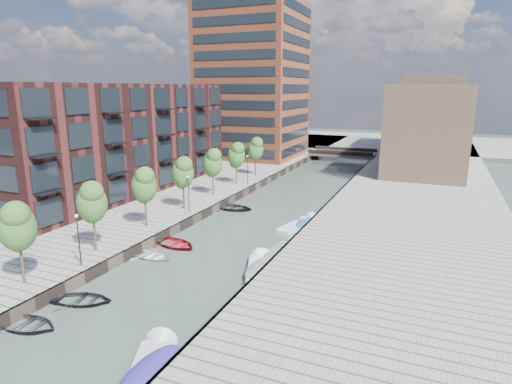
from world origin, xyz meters
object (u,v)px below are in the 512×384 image
Objects in this scene: tree_1 at (92,201)px; motorboat_4 at (280,252)px; motorboat_2 at (295,227)px; tree_4 at (213,162)px; car at (401,160)px; bridge at (343,153)px; sloop_2 at (175,246)px; sloop_3 at (152,258)px; tree_3 at (183,172)px; sloop_1 at (83,303)px; motorboat_3 at (306,223)px; tree_6 at (255,148)px; tree_5 at (236,154)px; sloop_4 at (233,210)px; motorboat_0 at (152,368)px; sloop_0 at (27,328)px; motorboat_1 at (260,268)px; tree_2 at (144,184)px; tree_0 at (17,225)px.

motorboat_4 is at bearing 28.03° from tree_1.
motorboat_2 is at bearing 97.66° from motorboat_4.
car is at bearing 59.17° from tree_4.
bridge is 55.66m from sloop_2.
tree_4 is at bearing 20.63° from sloop_3.
sloop_2 is at bearing -131.99° from motorboat_2.
tree_3 is 1.02× the size of motorboat_4.
tree_1 reaches higher than sloop_3.
tree_4 is 1.27× the size of motorboat_2.
sloop_1 is 24.49m from motorboat_3.
motorboat_3 is at bearing -26.40° from sloop_2.
tree_4 is 20.14m from motorboat_4.
sloop_2 is (4.31, -29.49, -5.31)m from tree_6.
tree_5 reaches higher than sloop_4.
tree_4 is 0.98× the size of motorboat_0.
tree_3 is at bearing -170.05° from motorboat_3.
sloop_1 is (0.80, 3.79, 0.00)m from sloop_0.
sloop_1 is at bearing -164.52° from sloop_2.
motorboat_0 is (13.41, -31.50, -5.07)m from tree_4.
tree_1 is 15.06m from motorboat_1.
tree_5 is at bearing 25.52° from sloop_2.
sloop_0 is at bearing -77.79° from tree_2.
motorboat_2 is (12.99, 15.15, -5.22)m from tree_1.
sloop_1 is 13.46m from motorboat_1.
tree_4 is at bearing 30.22° from sloop_2.
motorboat_2 reaches higher than sloop_4.
sloop_0 is at bearing -93.89° from bridge.
motorboat_2 is (12.99, -12.85, -5.22)m from tree_5.
sloop_3 is 0.83× the size of motorboat_3.
motorboat_2 is at bearing 32.11° from tree_2.
sloop_0 is at bearing -173.08° from sloop_3.
sloop_0 is at bearing -83.23° from tree_4.
car is (20.37, 48.13, -3.56)m from tree_2.
motorboat_0 reaches higher than motorboat_3.
motorboat_0 is 14.07m from motorboat_1.
tree_5 is 1.45× the size of sloop_3.
sloop_1 is (4.48, -41.21, -5.31)m from tree_6.
motorboat_0 is at bearing -133.22° from sloop_1.
tree_6 is at bearing -1.08° from sloop_0.
sloop_4 is (-0.11, 16.52, 0.00)m from sloop_3.
tree_6 reaches higher than motorboat_4.
motorboat_0 is (13.41, -24.50, -5.07)m from tree_3.
tree_1 reaches higher than car.
sloop_0 is at bearing -167.68° from sloop_2.
tree_0 is 1.02× the size of motorboat_4.
tree_6 reaches higher than sloop_1.
tree_2 is at bearing -145.70° from motorboat_3.
sloop_4 is 39.88m from car.
motorboat_4 reaches higher than sloop_2.
tree_6 is at bearing 90.00° from tree_5.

